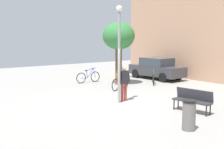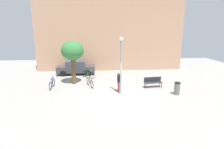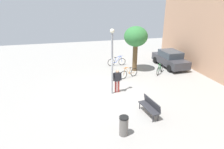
{
  "view_description": "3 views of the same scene",
  "coord_description": "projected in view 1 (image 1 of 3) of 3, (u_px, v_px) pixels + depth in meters",
  "views": [
    {
      "loc": [
        10.05,
        -7.22,
        2.99
      ],
      "look_at": [
        0.19,
        0.1,
        1.35
      ],
      "focal_mm": 44.29,
      "sensor_mm": 36.0,
      "label": 1
    },
    {
      "loc": [
        -1.54,
        -12.9,
        4.92
      ],
      "look_at": [
        -0.44,
        1.07,
        1.44
      ],
      "focal_mm": 28.75,
      "sensor_mm": 36.0,
      "label": 2
    },
    {
      "loc": [
        11.75,
        -2.42,
        6.04
      ],
      "look_at": [
        0.19,
        0.49,
        1.4
      ],
      "focal_mm": 30.75,
      "sensor_mm": 36.0,
      "label": 3
    }
  ],
  "objects": [
    {
      "name": "ground_plane",
      "position": [
        108.0,
        103.0,
        12.67
      ],
      "size": [
        36.0,
        36.0,
        0.0
      ],
      "primitive_type": "plane",
      "color": "gray"
    },
    {
      "name": "bicycle_blue",
      "position": [
        88.0,
        77.0,
        18.49
      ],
      "size": [
        0.08,
        1.81,
        0.97
      ],
      "color": "black",
      "rests_on": "ground_plane"
    },
    {
      "name": "bicycle_orange",
      "position": [
        120.0,
        83.0,
        15.95
      ],
      "size": [
        0.67,
        1.72,
        0.97
      ],
      "color": "black",
      "rests_on": "ground_plane"
    },
    {
      "name": "park_bench",
      "position": [
        193.0,
        99.0,
        11.15
      ],
      "size": [
        1.65,
        0.68,
        0.92
      ],
      "color": "#2D2D33",
      "rests_on": "ground_plane"
    },
    {
      "name": "bicycle_green",
      "position": [
        153.0,
        78.0,
        17.95
      ],
      "size": [
        1.36,
        1.27,
        0.97
      ],
      "color": "black",
      "rests_on": "ground_plane"
    },
    {
      "name": "parked_car_charcoal",
      "position": [
        157.0,
        68.0,
        20.11
      ],
      "size": [
        4.25,
        1.91,
        1.55
      ],
      "color": "#38383D",
      "rests_on": "ground_plane"
    },
    {
      "name": "plaza_tree",
      "position": [
        119.0,
        37.0,
        17.47
      ],
      "size": [
        2.05,
        2.05,
        3.98
      ],
      "color": "brown",
      "rests_on": "ground_plane"
    },
    {
      "name": "lamppost",
      "position": [
        119.0,
        45.0,
        12.45
      ],
      "size": [
        0.28,
        0.28,
        4.41
      ],
      "color": "gray",
      "rests_on": "ground_plane"
    },
    {
      "name": "trash_bin",
      "position": [
        189.0,
        115.0,
        8.94
      ],
      "size": [
        0.45,
        0.45,
        1.0
      ],
      "color": "#66605B",
      "rests_on": "ground_plane"
    },
    {
      "name": "person_by_lamppost",
      "position": [
        124.0,
        81.0,
        12.99
      ],
      "size": [
        0.28,
        0.59,
        1.67
      ],
      "color": "#9E3833",
      "rests_on": "ground_plane"
    }
  ]
}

